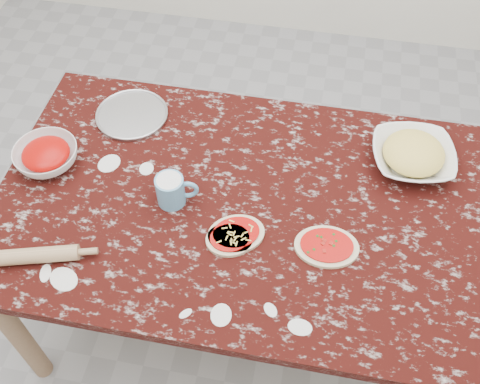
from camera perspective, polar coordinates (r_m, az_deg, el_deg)
name	(u,v)px	position (r m, az deg, el deg)	size (l,w,h in m)	color
ground	(240,306)	(2.44, 0.00, -11.61)	(4.00, 4.00, 0.00)	gray
worktable	(240,216)	(1.87, 0.00, -2.50)	(1.60, 1.00, 0.75)	black
pizza_tray	(132,115)	(2.10, -11.04, 7.77)	(0.26, 0.26, 0.01)	#B2B2B7
sauce_bowl	(47,156)	(1.99, -19.24, 3.49)	(0.22, 0.22, 0.07)	white
cheese_bowl	(412,157)	(1.97, 17.29, 3.47)	(0.28, 0.28, 0.07)	white
flour_mug	(172,190)	(1.77, -7.03, 0.19)	(0.14, 0.09, 0.11)	#5B9BC6
pizza_left	(236,234)	(1.72, -0.40, -4.31)	(0.22, 0.20, 0.02)	beige
pizza_mid	(230,239)	(1.71, -1.06, -4.87)	(0.18, 0.16, 0.02)	beige
pizza_right	(327,246)	(1.72, 8.89, -5.55)	(0.21, 0.16, 0.02)	beige
rolling_pin	(38,255)	(1.76, -20.09, -6.13)	(0.05, 0.05, 0.24)	tan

